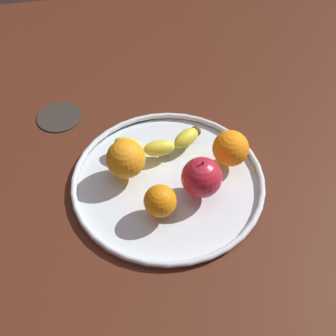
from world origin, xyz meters
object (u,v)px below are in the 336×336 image
Objects in this scene: fruit_bowl at (168,180)px; apple at (202,177)px; orange_back_left at (160,201)px; orange_front_right at (231,148)px; orange_front_left at (126,159)px; ambient_coaster at (59,116)px; banana at (160,143)px.

fruit_bowl is 4.51× the size of apple.
orange_back_left is (-3.04, -7.68, 4.01)cm from fruit_bowl.
orange_back_left is at bearing -149.57° from orange_front_right.
orange_front_right is (21.42, -1.17, -0.22)cm from orange_front_left.
apple is 15.64cm from orange_front_left.
orange_front_left reaches higher than orange_back_left.
fruit_bowl reaches higher than ambient_coaster.
orange_front_right is at bearing -32.90° from ambient_coaster.
banana is 16.23cm from orange_back_left.
fruit_bowl is 5.30× the size of orange_front_right.
orange_front_left is at bearing -57.89° from ambient_coaster.
orange_front_right is 0.71× the size of ambient_coaster.
orange_front_left is at bearing -146.52° from banana.
apple is 10.08cm from orange_front_right.
ambient_coaster is (-13.40, 21.35, -5.47)cm from orange_front_left.
fruit_bowl is 5.00× the size of orange_front_left.
orange_front_right is at bearing 8.49° from fruit_bowl.
banana is 3.25× the size of orange_back_left.
banana is 2.71× the size of orange_front_right.
orange_back_left reaches higher than banana.
banana is 2.55× the size of orange_front_left.
apple is (5.79, -12.64, 2.31)cm from banana.
banana is (-0.09, 8.21, 2.58)cm from fruit_bowl.
orange_front_right is (13.55, -6.21, 2.05)cm from banana.
orange_back_left is 37.35cm from ambient_coaster.
banana is at bearing 114.62° from apple.
banana is 15.05cm from orange_front_right.
orange_front_left reaches higher than orange_front_right.
apple reaches higher than ambient_coaster.
apple is at bearing -64.49° from banana.
orange_back_left reaches higher than fruit_bowl.
ambient_coaster is at bearing 147.10° from orange_front_right.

